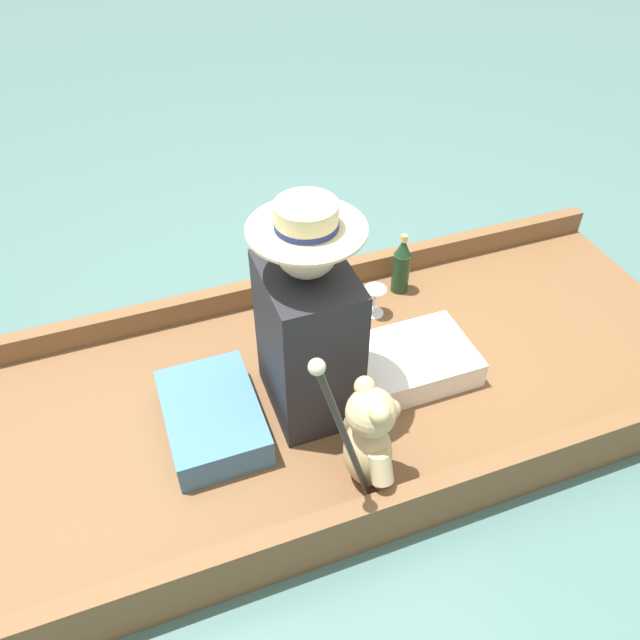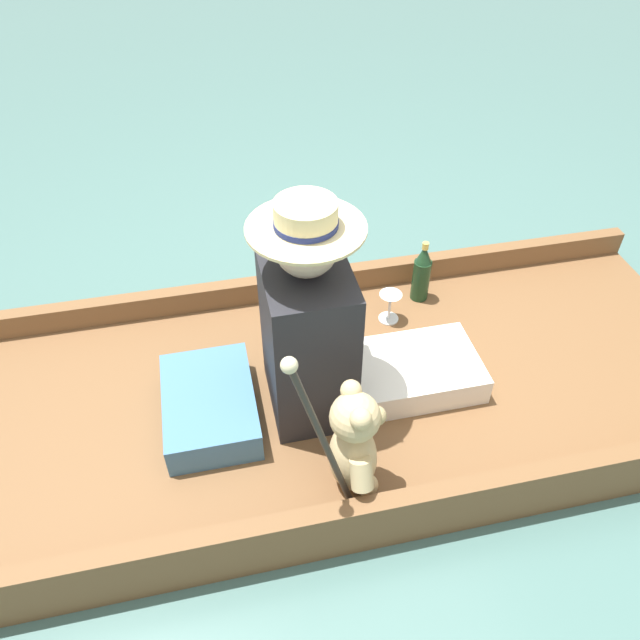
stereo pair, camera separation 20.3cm
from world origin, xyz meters
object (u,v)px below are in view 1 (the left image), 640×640
Objects in this scene: seated_person at (330,335)px; teddy_bear at (370,439)px; walking_cane at (341,427)px; champagne_bottle at (401,265)px; wine_glass at (375,295)px.

seated_person reaches higher than teddy_bear.
seated_person is 1.18× the size of walking_cane.
champagne_bottle is (-0.92, 0.65, -0.29)m from walking_cane.
wine_glass is (-0.35, 0.33, -0.20)m from seated_person.
seated_person reaches higher than walking_cane.
wine_glass is 0.19× the size of walking_cane.
seated_person is 6.19× the size of wine_glass.
walking_cane is 1.16m from champagne_bottle.
seated_person reaches higher than champagne_bottle.
champagne_bottle reaches higher than wine_glass.
teddy_bear is at bearing 122.64° from walking_cane.
wine_glass is at bearing -57.27° from champagne_bottle.
champagne_bottle is at bearing 139.76° from seated_person.
walking_cane reaches higher than champagne_bottle.
wine_glass is (-0.72, 0.34, -0.09)m from teddy_bear.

